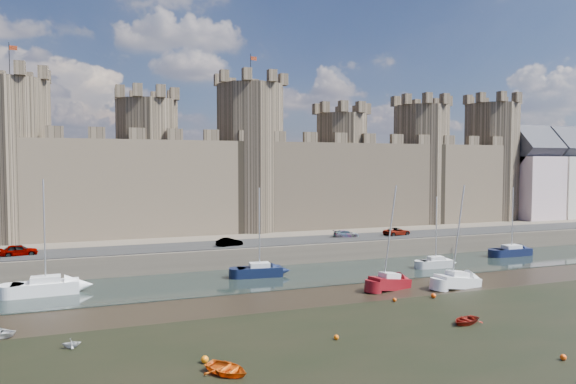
% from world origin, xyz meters
% --- Properties ---
extents(ground, '(160.00, 160.00, 0.00)m').
position_xyz_m(ground, '(0.00, 0.00, 0.00)').
color(ground, black).
rests_on(ground, ground).
extents(seaweed_patch, '(70.00, 34.00, 0.01)m').
position_xyz_m(seaweed_patch, '(0.00, -6.00, 0.01)').
color(seaweed_patch, black).
rests_on(seaweed_patch, ground).
extents(water_channel, '(160.00, 12.00, 0.08)m').
position_xyz_m(water_channel, '(0.00, 24.00, 0.04)').
color(water_channel, black).
rests_on(water_channel, ground).
extents(quay, '(160.00, 60.00, 2.50)m').
position_xyz_m(quay, '(0.00, 60.00, 1.25)').
color(quay, '#4C443A').
rests_on(quay, ground).
extents(road, '(160.00, 7.00, 0.10)m').
position_xyz_m(road, '(0.00, 34.00, 2.55)').
color(road, black).
rests_on(road, quay).
extents(castle, '(108.50, 11.00, 29.00)m').
position_xyz_m(castle, '(-0.64, 48.00, 11.67)').
color(castle, '#42382B').
rests_on(castle, quay).
extents(car_0, '(4.09, 2.04, 1.34)m').
position_xyz_m(car_0, '(-29.62, 34.06, 3.17)').
color(car_0, gray).
rests_on(car_0, quay).
extents(car_1, '(3.54, 1.83, 1.11)m').
position_xyz_m(car_1, '(-5.40, 32.50, 3.06)').
color(car_1, gray).
rests_on(car_1, quay).
extents(car_2, '(3.86, 2.07, 1.06)m').
position_xyz_m(car_2, '(12.29, 34.67, 3.03)').
color(car_2, gray).
rests_on(car_2, quay).
extents(car_3, '(4.44, 2.57, 1.17)m').
position_xyz_m(car_3, '(20.22, 33.85, 3.08)').
color(car_3, gray).
rests_on(car_3, quay).
extents(sailboat_0, '(6.22, 2.67, 11.44)m').
position_xyz_m(sailboat_0, '(-26.02, 24.34, 0.87)').
color(sailboat_0, white).
rests_on(sailboat_0, ground).
extents(sailboat_1, '(5.28, 2.52, 10.20)m').
position_xyz_m(sailboat_1, '(-3.76, 24.73, 0.80)').
color(sailboat_1, black).
rests_on(sailboat_1, ground).
extents(sailboat_2, '(4.26, 1.99, 8.90)m').
position_xyz_m(sailboat_2, '(18.44, 22.09, 0.74)').
color(sailboat_2, silver).
rests_on(sailboat_2, ground).
extents(sailboat_3, '(5.56, 2.22, 9.71)m').
position_xyz_m(sailboat_3, '(33.73, 25.43, 0.76)').
color(sailboat_3, black).
rests_on(sailboat_3, ground).
extents(sailboat_4, '(4.94, 2.91, 10.85)m').
position_xyz_m(sailboat_4, '(7.26, 14.67, 0.79)').
color(sailboat_4, maroon).
rests_on(sailboat_4, ground).
extents(sailboat_5, '(5.21, 2.52, 10.84)m').
position_xyz_m(sailboat_5, '(14.36, 12.84, 0.77)').
color(sailboat_5, silver).
rests_on(sailboat_5, ground).
extents(dinghy_0, '(3.50, 3.64, 0.61)m').
position_xyz_m(dinghy_0, '(-13.71, -0.78, 0.31)').
color(dinghy_0, '#D34F0C').
rests_on(dinghy_0, ground).
extents(dinghy_3, '(1.29, 1.12, 0.68)m').
position_xyz_m(dinghy_3, '(-22.91, 7.49, 0.34)').
color(dinghy_3, silver).
rests_on(dinghy_3, ground).
extents(dinghy_4, '(3.39, 2.90, 0.59)m').
position_xyz_m(dinghy_4, '(6.84, 2.40, 0.30)').
color(dinghy_4, maroon).
rests_on(dinghy_4, ground).
extents(buoy_0, '(0.38, 0.38, 0.38)m').
position_xyz_m(buoy_0, '(-4.65, 2.58, 0.19)').
color(buoy_0, '#EC610A').
rests_on(buoy_0, ground).
extents(buoy_1, '(0.38, 0.38, 0.38)m').
position_xyz_m(buoy_1, '(5.07, 10.21, 0.19)').
color(buoy_1, '#DB4709').
rests_on(buoy_1, ground).
extents(buoy_2, '(0.41, 0.41, 0.41)m').
position_xyz_m(buoy_2, '(7.67, -6.23, 0.20)').
color(buoy_2, '#FF4D0B').
rests_on(buoy_2, ground).
extents(buoy_3, '(0.48, 0.48, 0.48)m').
position_xyz_m(buoy_3, '(9.33, 10.04, 0.24)').
color(buoy_3, '#E5420A').
rests_on(buoy_3, ground).
extents(buoy_4, '(0.49, 0.49, 0.49)m').
position_xyz_m(buoy_4, '(-14.64, 1.50, 0.25)').
color(buoy_4, orange).
rests_on(buoy_4, ground).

